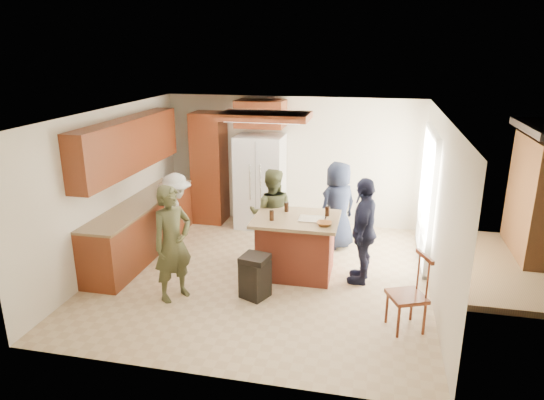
% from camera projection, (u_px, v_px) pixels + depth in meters
% --- Properties ---
extents(person_front_left, '(0.70, 0.74, 1.65)m').
position_uv_depth(person_front_left, '(173.00, 243.00, 6.64)').
color(person_front_left, '#3D3E24').
rests_on(person_front_left, ground).
extents(person_behind_left, '(0.80, 0.56, 1.52)m').
position_uv_depth(person_behind_left, '(271.00, 214.00, 8.00)').
color(person_behind_left, '#3E4327').
rests_on(person_behind_left, ground).
extents(person_behind_right, '(0.89, 0.88, 1.55)m').
position_uv_depth(person_behind_right, '(338.00, 206.00, 8.37)').
color(person_behind_right, '#181E30').
rests_on(person_behind_right, ground).
extents(person_side_right, '(0.59, 1.00, 1.62)m').
position_uv_depth(person_side_right, '(364.00, 231.00, 7.13)').
color(person_side_right, '#191B32').
rests_on(person_side_right, ground).
extents(person_counter, '(0.60, 1.01, 1.46)m').
position_uv_depth(person_counter, '(177.00, 217.00, 7.94)').
color(person_counter, '#9A9A92').
rests_on(person_counter, ground).
extents(left_cabinetry, '(0.64, 3.00, 2.30)m').
position_uv_depth(left_cabinetry, '(138.00, 200.00, 8.10)').
color(left_cabinetry, maroon).
rests_on(left_cabinetry, ground).
extents(back_wall_units, '(1.80, 0.60, 2.45)m').
position_uv_depth(back_wall_units, '(222.00, 155.00, 9.46)').
color(back_wall_units, maroon).
rests_on(back_wall_units, ground).
extents(refrigerator, '(0.90, 0.76, 1.80)m').
position_uv_depth(refrigerator, '(260.00, 182.00, 9.37)').
color(refrigerator, white).
rests_on(refrigerator, ground).
extents(kitchen_island, '(1.28, 1.03, 0.93)m').
position_uv_depth(kitchen_island, '(296.00, 245.00, 7.46)').
color(kitchen_island, '#9E3E29').
rests_on(kitchen_island, ground).
extents(island_items, '(0.93, 0.64, 0.15)m').
position_uv_depth(island_items, '(311.00, 218.00, 7.19)').
color(island_items, silver).
rests_on(island_items, kitchen_island).
extents(trash_bin, '(0.45, 0.45, 0.63)m').
position_uv_depth(trash_bin, '(255.00, 276.00, 6.81)').
color(trash_bin, black).
rests_on(trash_bin, ground).
extents(spindle_chair, '(0.55, 0.55, 0.99)m').
position_uv_depth(spindle_chair, '(408.00, 296.00, 5.99)').
color(spindle_chair, maroon).
rests_on(spindle_chair, ground).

